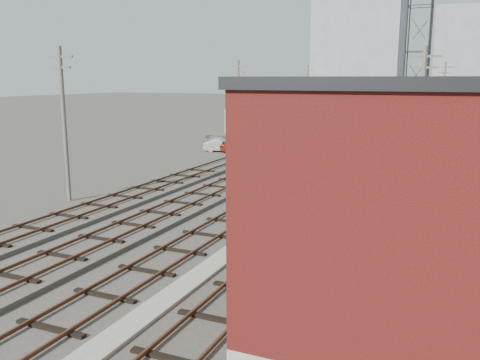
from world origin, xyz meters
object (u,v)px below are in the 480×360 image
Objects in this scene: car_silver at (223,145)px; switch_stand at (236,209)px; signal_mast at (279,243)px; car_grey at (223,142)px; site_trailer at (345,128)px; car_red at (226,146)px.

switch_stand is at bearing -170.04° from car_silver.
signal_mast is at bearing -61.94° from switch_stand.
signal_mast reaches higher than car_grey.
car_silver is 0.93× the size of car_grey.
signal_mast reaches higher than car_silver.
signal_mast reaches higher than switch_stand.
signal_mast is 35.12m from car_silver.
site_trailer is at bearing -46.23° from car_silver.
site_trailer is 16.36m from car_grey.
car_silver is at bearing -150.45° from car_grey.
car_silver is at bearing 118.50° from signal_mast.
car_grey is (-13.02, 25.49, -0.06)m from switch_stand.
signal_mast is at bearing -148.17° from car_grey.
car_grey is at bearing 8.78° from car_silver.
car_red is at bearing -145.14° from car_grey.
car_silver reaches higher than car_red.
car_red is 0.89× the size of car_grey.
switch_stand is 0.22× the size of site_trailer.
signal_mast is 0.90× the size of car_grey.
site_trailer is at bearing 99.71° from signal_mast.
car_silver is (-0.50, 0.21, 0.01)m from car_red.
site_trailer is 18.03m from car_red.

